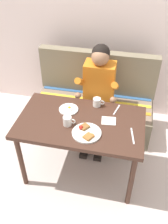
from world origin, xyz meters
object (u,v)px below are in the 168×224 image
Objects in this scene: fork at (117,110)px; knife at (133,136)px; person at (98,87)px; coffee_mug_second at (68,121)px; couch at (94,106)px; coffee_mug at (97,102)px; table at (81,127)px; napkin at (109,121)px; plate_eggs at (69,109)px; plate_breakfast at (86,133)px.

knife is at bearing -47.83° from fork.
person is 0.69m from coffee_mug_second.
coffee_mug_second is (-0.10, -0.84, 0.45)m from couch.
couch is at bearing 102.48° from coffee_mug.
table is at bearing -96.53° from person.
napkin is at bearing 19.64° from coffee_mug_second.
coffee_mug is 0.27m from napkin.
fork is at bearing 12.20° from plate_eggs.
plate_eggs is (-0.15, -0.63, 0.41)m from couch.
plate_eggs is 0.96× the size of knife.
plate_eggs is 0.30m from coffee_mug.
couch is 10.71× the size of napkin.
fork is (0.47, 0.10, -0.01)m from plate_eggs.
person reaches higher than napkin.
knife is (0.38, -0.37, -0.04)m from coffee_mug.
napkin is at bearing 51.29° from plate_breakfast.
fork is (0.31, 0.24, 0.08)m from table.
table is 0.23m from plate_eggs.
plate_eggs is (-0.15, 0.14, 0.09)m from table.
table is at bearing -168.29° from napkin.
coffee_mug_second is at bearing -160.36° from napkin.
person is at bearing 75.52° from coffee_mug_second.
plate_breakfast is 0.43m from coffee_mug.
coffee_mug_second is 0.59× the size of knife.
coffee_mug is at bearing -77.52° from couch.
coffee_mug is (0.26, 0.13, 0.04)m from plate_eggs.
coffee_mug_second is at bearing -76.94° from plate_eggs.
couch is at bearing 134.96° from fork.
coffee_mug_second is at bearing 166.94° from knife.
plate_breakfast is 1.31× the size of knife.
plate_breakfast is 2.23× the size of coffee_mug_second.
table is 0.32m from coffee_mug.
plate_eggs is (-0.22, -0.45, -0.00)m from person.
plate_eggs reaches higher than knife.
fork is at bearing 37.26° from table.
fork is (0.42, 0.31, -0.04)m from coffee_mug_second.
plate_eggs is at bearing 129.62° from plate_breakfast.
coffee_mug is (0.11, 0.27, 0.13)m from table.
plate_breakfast reaches higher than fork.
fork reaches higher than table.
person is 0.81m from knife.
napkin is (0.17, 0.21, -0.01)m from plate_breakfast.
couch reaches higher than knife.
table is at bearing -112.22° from coffee_mug.
coffee_mug is 0.69× the size of fork.
coffee_mug is at bearing 125.33° from knife.
plate_breakfast is at bearing -105.19° from fork.
person is (0.07, 0.59, 0.09)m from table.
fork is (0.22, 0.40, -0.01)m from plate_breakfast.
person is 4.61× the size of plate_breakfast.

